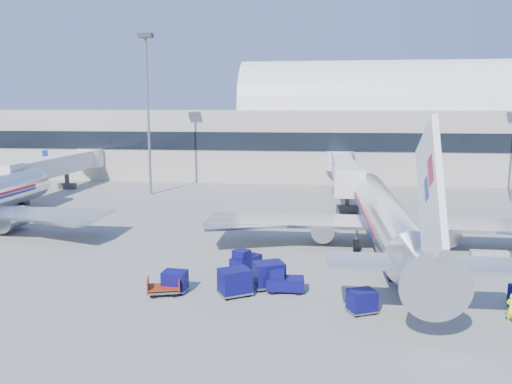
# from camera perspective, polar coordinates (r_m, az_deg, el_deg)

# --- Properties ---
(ground) EXTENTS (260.00, 260.00, 0.00)m
(ground) POSITION_cam_1_polar(r_m,az_deg,el_deg) (41.39, 1.38, -7.85)
(ground) COLOR gray
(ground) RESTS_ON ground
(terminal) EXTENTS (170.00, 28.15, 21.00)m
(terminal) POSITION_cam_1_polar(r_m,az_deg,el_deg) (96.96, -3.51, 6.68)
(terminal) COLOR #B2AA9E
(terminal) RESTS_ON ground
(airliner_main) EXTENTS (32.00, 37.26, 12.07)m
(airliner_main) POSITION_cam_1_polar(r_m,az_deg,el_deg) (45.27, 14.67, -2.81)
(airliner_main) COLOR silver
(airliner_main) RESTS_ON ground
(jetbridge_near) EXTENTS (4.40, 27.50, 6.25)m
(jetbridge_near) POSITION_cam_1_polar(r_m,az_deg,el_deg) (70.74, 9.92, 2.56)
(jetbridge_near) COLOR silver
(jetbridge_near) RESTS_ON ground
(jetbridge_mid) EXTENTS (4.40, 27.50, 6.25)m
(jetbridge_mid) POSITION_cam_1_polar(r_m,az_deg,el_deg) (80.25, -21.62, 2.85)
(jetbridge_mid) COLOR silver
(jetbridge_mid) RESTS_ON ground
(mast_west) EXTENTS (2.00, 1.20, 22.60)m
(mast_west) POSITION_cam_1_polar(r_m,az_deg,el_deg) (73.29, -12.31, 11.24)
(mast_west) COLOR slate
(mast_west) RESTS_ON ground
(barrier_near) EXTENTS (3.00, 0.55, 0.90)m
(barrier_near) POSITION_cam_1_polar(r_m,az_deg,el_deg) (45.32, 25.10, -6.63)
(barrier_near) COLOR #9E9E96
(barrier_near) RESTS_ON ground
(tug_lead) EXTENTS (2.61, 1.41, 1.66)m
(tug_lead) POSITION_cam_1_polar(r_m,az_deg,el_deg) (34.51, 3.19, -10.14)
(tug_lead) COLOR #0A0A4C
(tug_lead) RESTS_ON ground
(tug_right) EXTENTS (2.43, 2.49, 1.52)m
(tug_right) POSITION_cam_1_polar(r_m,az_deg,el_deg) (37.58, 16.59, -8.97)
(tug_right) COLOR #0A0A4C
(tug_right) RESTS_ON ground
(tug_left) EXTENTS (2.41, 2.85, 1.67)m
(tug_left) POSITION_cam_1_polar(r_m,az_deg,el_deg) (38.99, -1.27, -7.78)
(tug_left) COLOR #0A0A4C
(tug_left) RESTS_ON ground
(cart_train_a) EXTENTS (2.57, 2.31, 1.85)m
(cart_train_a) POSITION_cam_1_polar(r_m,az_deg,el_deg) (35.07, 1.49, -9.40)
(cart_train_a) COLOR #0A0A4C
(cart_train_a) RESTS_ON ground
(cart_train_b) EXTENTS (2.59, 2.42, 1.83)m
(cart_train_b) POSITION_cam_1_polar(r_m,az_deg,el_deg) (33.77, -2.45, -10.19)
(cart_train_b) COLOR #0A0A4C
(cart_train_b) RESTS_ON ground
(cart_train_c) EXTENTS (1.76, 1.39, 1.48)m
(cart_train_c) POSITION_cam_1_polar(r_m,az_deg,el_deg) (34.86, -9.25, -9.99)
(cart_train_c) COLOR #0A0A4C
(cart_train_c) RESTS_ON ground
(cart_solo_near) EXTENTS (2.03, 1.84, 1.46)m
(cart_solo_near) POSITION_cam_1_polar(r_m,az_deg,el_deg) (31.77, 12.02, -12.08)
(cart_solo_near) COLOR #0A0A4C
(cart_solo_near) RESTS_ON ground
(cart_open_red) EXTENTS (2.48, 2.04, 0.58)m
(cart_open_red) POSITION_cam_1_polar(r_m,az_deg,el_deg) (34.63, -10.45, -10.82)
(cart_open_red) COLOR slate
(cart_open_red) RESTS_ON ground
(ramp_worker) EXTENTS (0.78, 0.79, 1.83)m
(ramp_worker) POSITION_cam_1_polar(r_m,az_deg,el_deg) (33.16, 27.20, -11.77)
(ramp_worker) COLOR #E8FF1A
(ramp_worker) RESTS_ON ground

